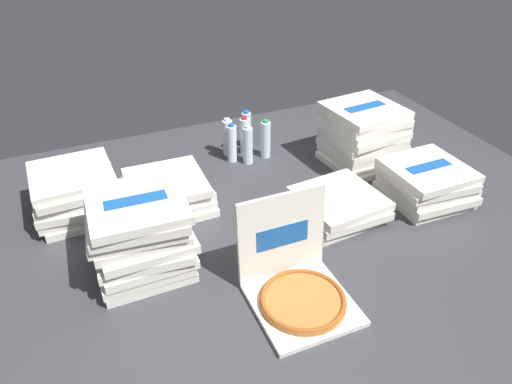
{
  "coord_description": "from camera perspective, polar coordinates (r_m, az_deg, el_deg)",
  "views": [
    {
      "loc": [
        -0.78,
        -1.66,
        1.4
      ],
      "look_at": [
        -0.03,
        0.1,
        0.14
      ],
      "focal_mm": 34.0,
      "sensor_mm": 36.0,
      "label": 1
    }
  ],
  "objects": [
    {
      "name": "pizza_stack_left_far",
      "position": [
        2.04,
        -13.51,
        -4.9
      ],
      "size": [
        0.42,
        0.42,
        0.35
      ],
      "color": "silver",
      "rests_on": "ground_plane"
    },
    {
      "name": "pizza_stack_right_mid",
      "position": [
        2.8,
        12.44,
        6.51
      ],
      "size": [
        0.41,
        0.42,
        0.35
      ],
      "color": "silver",
      "rests_on": "ground_plane"
    },
    {
      "name": "pizza_stack_center_near",
      "position": [
        2.49,
        -20.37,
        -0.09
      ],
      "size": [
        0.4,
        0.41,
        0.23
      ],
      "color": "silver",
      "rests_on": "ground_plane"
    },
    {
      "name": "ground_plane",
      "position": [
        2.32,
        1.64,
        -4.19
      ],
      "size": [
        3.2,
        2.4,
        0.02
      ],
      "primitive_type": "cube",
      "color": "#38383D"
    },
    {
      "name": "water_bottle_0",
      "position": [
        2.87,
        -1.35,
        6.62
      ],
      "size": [
        0.06,
        0.06,
        0.23
      ],
      "color": "white",
      "rests_on": "ground_plane"
    },
    {
      "name": "water_bottle_4",
      "position": [
        2.94,
        -1.13,
        7.35
      ],
      "size": [
        0.06,
        0.06,
        0.23
      ],
      "color": "silver",
      "rests_on": "ground_plane"
    },
    {
      "name": "pizza_stack_left_mid",
      "position": [
        2.45,
        -10.21,
        -0.01
      ],
      "size": [
        0.4,
        0.41,
        0.15
      ],
      "color": "silver",
      "rests_on": "ground_plane"
    },
    {
      "name": "pizza_stack_left_near",
      "position": [
        2.6,
        19.38,
        1.05
      ],
      "size": [
        0.41,
        0.41,
        0.19
      ],
      "color": "silver",
      "rests_on": "ground_plane"
    },
    {
      "name": "pizza_stack_center_far",
      "position": [
        2.38,
        9.53,
        -1.52
      ],
      "size": [
        0.43,
        0.42,
        0.11
      ],
      "color": "silver",
      "rests_on": "ground_plane"
    },
    {
      "name": "open_pizza_box",
      "position": [
        1.92,
        4.86,
        -10.78
      ],
      "size": [
        0.37,
        0.41,
        0.39
      ],
      "color": "silver",
      "rests_on": "ground_plane"
    },
    {
      "name": "water_bottle_2",
      "position": [
        2.85,
        -3.35,
        6.39
      ],
      "size": [
        0.06,
        0.06,
        0.23
      ],
      "color": "white",
      "rests_on": "ground_plane"
    },
    {
      "name": "water_bottle_3",
      "position": [
        2.79,
        -2.86,
        5.74
      ],
      "size": [
        0.06,
        0.06,
        0.23
      ],
      "color": "white",
      "rests_on": "ground_plane"
    },
    {
      "name": "water_bottle_1",
      "position": [
        2.83,
        1.15,
        6.22
      ],
      "size": [
        0.06,
        0.06,
        0.23
      ],
      "color": "silver",
      "rests_on": "ground_plane"
    },
    {
      "name": "water_bottle_5",
      "position": [
        2.76,
        -0.97,
        5.52
      ],
      "size": [
        0.06,
        0.06,
        0.23
      ],
      "color": "silver",
      "rests_on": "ground_plane"
    }
  ]
}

